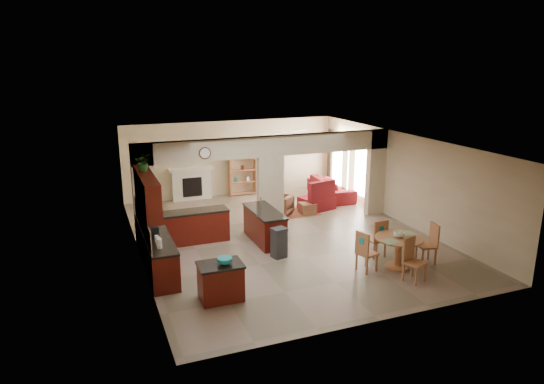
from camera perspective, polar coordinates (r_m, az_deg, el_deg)
name	(u,v)px	position (r m, az deg, el deg)	size (l,w,h in m)	color
floor	(283,237)	(14.06, 1.27, -5.32)	(10.00, 10.00, 0.00)	#7F6958
ceiling	(283,141)	(13.34, 1.34, 6.02)	(10.00, 10.00, 0.00)	white
wall_back	(232,158)	(18.23, -4.75, 4.00)	(8.00, 8.00, 0.00)	beige
wall_front	(385,254)	(9.45, 13.10, -7.15)	(8.00, 8.00, 0.00)	beige
wall_left	(137,205)	(12.70, -15.61, -1.50)	(10.00, 10.00, 0.00)	beige
wall_right	(402,178)	(15.57, 15.03, 1.58)	(10.00, 10.00, 0.00)	beige
partition_left_pier	(144,194)	(13.69, -14.81, -0.25)	(0.60, 0.25, 2.80)	beige
partition_center_pier	(270,192)	(14.61, -0.21, 0.01)	(0.80, 0.25, 2.20)	beige
partition_right_pier	(376,172)	(16.20, 12.11, 2.29)	(0.60, 0.25, 2.80)	beige
partition_header	(270,146)	(14.31, -0.21, 5.43)	(8.00, 0.25, 0.60)	beige
kitchen_counter	(170,239)	(12.84, -11.90, -5.48)	(2.52, 3.29, 1.48)	#440B07
upper_cabinets	(147,192)	(11.81, -14.50, -0.05)	(0.35, 2.40, 0.90)	#440B07
peninsula	(265,226)	(13.60, -0.88, -3.99)	(0.70, 1.85, 0.91)	#440B07
wall_clock	(205,153)	(13.59, -7.90, 4.55)	(0.34, 0.34, 0.03)	#4D2B19
rug	(292,212)	(16.33, 2.34, -2.35)	(1.60, 1.30, 0.01)	brown
fireplace	(191,183)	(17.87, -9.46, 1.03)	(1.60, 0.35, 1.20)	beige
shelving_unit	(242,171)	(18.27, -3.50, 2.44)	(1.00, 0.32, 1.80)	#A26237
window_a	(362,170)	(17.45, 10.49, 2.62)	(0.02, 0.90, 1.90)	white
window_b	(338,161)	(18.88, 7.80, 3.68)	(0.02, 0.90, 1.90)	white
glazed_door	(349,169)	(18.19, 9.07, 2.71)	(0.02, 0.70, 2.10)	white
drape_a_left	(370,173)	(16.94, 11.43, 2.19)	(0.10, 0.28, 2.30)	#381716
drape_a_right	(352,166)	(17.93, 9.38, 3.01)	(0.10, 0.28, 2.30)	#381716
drape_b_left	(345,164)	(18.35, 8.59, 3.32)	(0.10, 0.28, 2.30)	#381716
drape_b_right	(330,158)	(19.38, 6.84, 4.01)	(0.10, 0.28, 2.30)	#381716
ceiling_fan	(290,132)	(16.69, 2.14, 7.04)	(1.00, 1.00, 0.10)	white
kitchen_island	(221,281)	(10.48, -6.06, -10.42)	(0.95, 0.69, 0.82)	#440B07
teal_bowl	(225,261)	(10.25, -5.57, -8.09)	(0.31, 0.31, 0.15)	teal
trash_can	(279,244)	(12.54, 0.82, -6.12)	(0.35, 0.29, 0.73)	#292A2B
dining_table	(398,248)	(12.28, 14.65, -6.37)	(1.16, 1.16, 0.79)	#A26237
fruit_bowl	(399,234)	(12.16, 14.69, -4.85)	(0.27, 0.27, 0.14)	#91BB28
sofa	(331,188)	(18.14, 6.95, 0.49)	(0.95, 2.43, 0.71)	maroon
chaise	(317,203)	(16.69, 5.28, -1.28)	(1.05, 0.86, 0.42)	maroon
armchair	(281,205)	(16.02, 1.04, -1.51)	(0.69, 0.71, 0.64)	maroon
ottoman	(307,208)	(16.17, 4.18, -1.92)	(0.49, 0.49, 0.36)	maroon
plant	(143,162)	(11.95, -14.90, 3.41)	(0.40, 0.35, 0.44)	#194312
chair_north	(378,237)	(12.77, 12.38, -5.20)	(0.45, 0.45, 1.02)	#A26237
chair_east	(430,242)	(12.80, 18.09, -5.58)	(0.49, 0.49, 1.02)	#A26237
chair_south	(412,258)	(11.69, 16.16, -7.42)	(0.53, 0.53, 1.02)	#A26237
chair_west	(365,250)	(11.86, 10.86, -6.73)	(0.52, 0.52, 1.02)	#A26237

